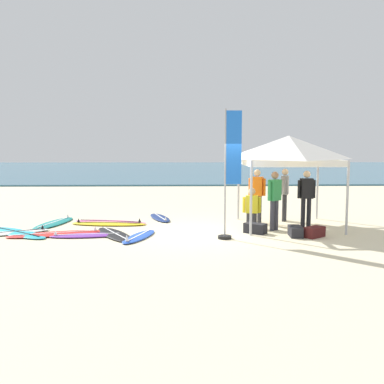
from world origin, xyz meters
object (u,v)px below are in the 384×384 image
at_px(canopy_tent, 289,148).
at_px(surfboard_white, 11,233).
at_px(surfboard_black, 115,234).
at_px(banner_flag, 229,179).
at_px(surfboard_navy, 160,218).
at_px(gear_bag_near_tent, 255,228).
at_px(surfboard_cyan, 17,233).
at_px(person_orange, 257,192).
at_px(surfboard_pink, 111,222).
at_px(gear_bag_on_sand, 295,231).
at_px(surfboard_purple, 87,235).
at_px(surfboard_red, 56,234).
at_px(person_yellow, 252,206).
at_px(surfboard_yellow, 108,224).
at_px(surfboard_blue, 139,236).
at_px(person_black, 306,195).
at_px(person_grey, 285,191).
at_px(surfboard_teal, 54,223).
at_px(gear_bag_by_pole, 314,232).
at_px(person_green, 275,197).

relative_size(canopy_tent, surfboard_white, 1.32).
xyz_separation_m(surfboard_black, banner_flag, (3.08, -0.46, 1.54)).
distance_m(surfboard_navy, surfboard_black, 2.96).
height_order(surfboard_white, gear_bag_near_tent, gear_bag_near_tent).
height_order(surfboard_cyan, person_orange, person_orange).
xyz_separation_m(canopy_tent, surfboard_pink, (-5.48, 0.68, -2.35)).
xyz_separation_m(surfboard_pink, surfboard_navy, (1.53, 0.79, 0.00)).
relative_size(surfboard_black, gear_bag_on_sand, 3.79).
distance_m(surfboard_purple, surfboard_cyan, 2.09).
bearing_deg(surfboard_red, surfboard_navy, 44.26).
xyz_separation_m(surfboard_cyan, person_yellow, (6.71, 0.77, 0.62)).
relative_size(surfboard_red, banner_flag, 0.79).
xyz_separation_m(surfboard_yellow, person_yellow, (4.38, -0.58, 0.62)).
bearing_deg(surfboard_pink, gear_bag_on_sand, -22.26).
relative_size(surfboard_blue, person_black, 1.12).
distance_m(surfboard_navy, surfboard_red, 3.80).
bearing_deg(person_grey, surfboard_yellow, -174.34).
bearing_deg(gear_bag_on_sand, surfboard_yellow, 160.66).
relative_size(surfboard_pink, surfboard_cyan, 1.01).
bearing_deg(person_black, surfboard_black, -169.05).
height_order(surfboard_teal, gear_bag_by_pole, gear_bag_by_pole).
height_order(person_orange, gear_bag_on_sand, person_orange).
bearing_deg(surfboard_white, person_grey, 13.37).
relative_size(surfboard_cyan, surfboard_red, 0.91).
bearing_deg(surfboard_black, surfboard_teal, 140.45).
height_order(gear_bag_near_tent, gear_bag_by_pole, same).
xyz_separation_m(surfboard_teal, banner_flag, (5.26, -2.26, 1.54)).
bearing_deg(gear_bag_by_pole, person_green, 132.39).
xyz_separation_m(surfboard_teal, surfboard_black, (2.18, -1.80, 0.00)).
bearing_deg(gear_bag_on_sand, surfboard_red, 177.11).
relative_size(surfboard_purple, banner_flag, 0.61).
bearing_deg(person_yellow, surfboard_teal, 173.28).
relative_size(canopy_tent, surfboard_teal, 1.18).
bearing_deg(surfboard_blue, surfboard_yellow, 120.20).
bearing_deg(person_grey, banner_flag, -128.11).
height_order(surfboard_navy, person_yellow, person_yellow).
bearing_deg(surfboard_black, surfboard_blue, -23.46).
xyz_separation_m(surfboard_navy, surfboard_white, (-4.02, -2.46, -0.00)).
xyz_separation_m(surfboard_pink, person_black, (6.00, -0.89, 0.95)).
height_order(person_orange, person_green, same).
bearing_deg(gear_bag_by_pole, canopy_tent, 102.05).
relative_size(surfboard_blue, gear_bag_near_tent, 3.20).
bearing_deg(surfboard_red, person_yellow, 9.95).
xyz_separation_m(surfboard_navy, surfboard_blue, (-0.41, -3.05, -0.00)).
distance_m(surfboard_pink, surfboard_blue, 2.52).
bearing_deg(surfboard_pink, canopy_tent, -7.05).
bearing_deg(person_black, surfboard_pink, 171.57).
bearing_deg(surfboard_cyan, canopy_tent, 7.12).
height_order(canopy_tent, surfboard_yellow, canopy_tent).
bearing_deg(surfboard_red, surfboard_pink, 57.45).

